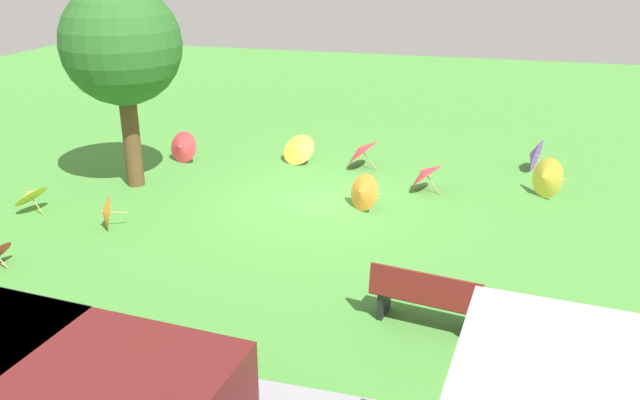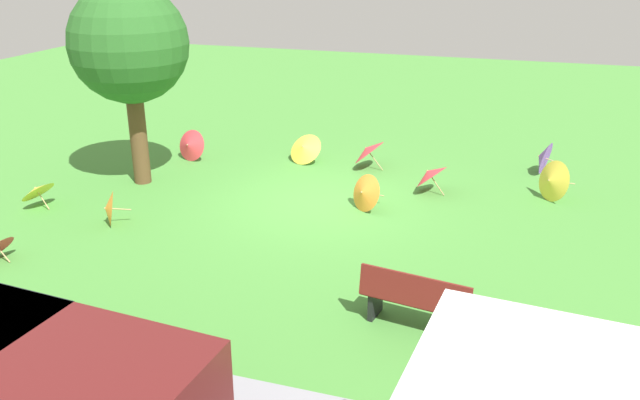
% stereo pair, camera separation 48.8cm
% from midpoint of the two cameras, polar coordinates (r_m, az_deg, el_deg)
% --- Properties ---
extents(ground, '(40.00, 40.00, 0.00)m').
position_cam_midpoint_polar(ground, '(13.94, -1.27, -0.15)').
color(ground, '#478C38').
extents(park_bench, '(1.66, 0.73, 0.90)m').
position_cam_midpoint_polar(park_bench, '(9.42, 7.74, -8.45)').
color(park_bench, maroon).
rests_on(park_bench, ground).
extents(shade_tree, '(2.56, 2.56, 4.42)m').
position_cam_midpoint_polar(shade_tree, '(14.83, -17.85, 12.62)').
color(shade_tree, brown).
rests_on(shade_tree, ground).
extents(parasol_red_0, '(0.85, 0.96, 0.82)m').
position_cam_midpoint_polar(parasol_red_0, '(15.92, 2.73, 4.40)').
color(parasol_red_0, tan).
rests_on(parasol_red_0, ground).
extents(parasol_orange_0, '(0.86, 0.83, 0.78)m').
position_cam_midpoint_polar(parasol_orange_0, '(13.39, 2.62, 0.70)').
color(parasol_orange_0, tan).
rests_on(parasol_orange_0, ground).
extents(parasol_purple_0, '(0.79, 0.84, 0.80)m').
position_cam_midpoint_polar(parasol_purple_0, '(16.50, 17.30, 3.82)').
color(parasol_purple_0, tan).
rests_on(parasol_purple_0, ground).
extents(parasol_orange_1, '(0.65, 0.71, 0.70)m').
position_cam_midpoint_polar(parasol_orange_1, '(13.22, -19.21, -0.99)').
color(parasol_orange_1, tan).
rests_on(parasol_orange_1, ground).
extents(parasol_red_1, '(0.87, 0.80, 0.81)m').
position_cam_midpoint_polar(parasol_red_1, '(16.76, -12.81, 4.54)').
color(parasol_red_1, tan).
rests_on(parasol_red_1, ground).
extents(parasol_red_2, '(0.91, 0.97, 0.76)m').
position_cam_midpoint_polar(parasol_red_2, '(14.54, 8.18, 2.38)').
color(parasol_red_2, tan).
rests_on(parasol_red_2, ground).
extents(parasol_yellow_1, '(0.76, 0.82, 0.65)m').
position_cam_midpoint_polar(parasol_yellow_1, '(14.61, -24.86, 0.44)').
color(parasol_yellow_1, tan).
rests_on(parasol_yellow_1, ground).
extents(parasol_yellow_2, '(1.01, 0.91, 0.75)m').
position_cam_midpoint_polar(parasol_yellow_2, '(16.33, -2.86, 4.53)').
color(parasol_yellow_2, tan).
rests_on(parasol_yellow_2, ground).
extents(parasol_yellow_3, '(0.93, 0.91, 0.89)m').
position_cam_midpoint_polar(parasol_yellow_3, '(14.77, 18.12, 1.88)').
color(parasol_yellow_3, tan).
rests_on(parasol_yellow_3, ground).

